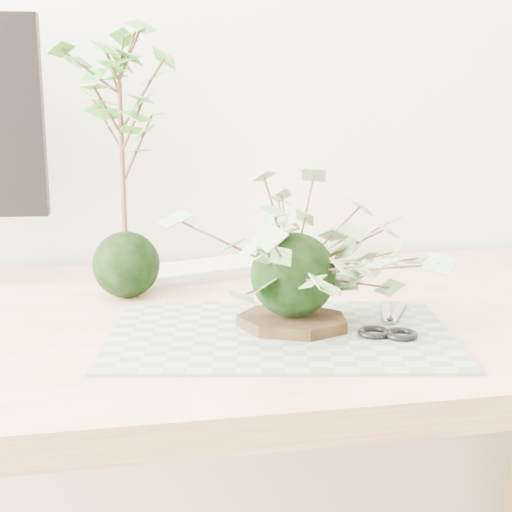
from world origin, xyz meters
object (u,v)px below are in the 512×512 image
Objects in this scene: ivy_kokedama at (294,235)px; keyboard at (229,267)px; desk at (197,372)px; maple_kokedama at (120,99)px.

ivy_kokedama is 0.37m from keyboard.
desk is 0.41m from maple_kokedama.
desk is 3.75× the size of maple_kokedama.
desk is 0.26m from ivy_kokedama.
ivy_kokedama is 0.90× the size of maple_kokedama.
maple_kokedama is (-0.09, 0.11, 0.39)m from desk.
desk is 0.29m from keyboard.
maple_kokedama reaches higher than ivy_kokedama.
maple_kokedama is at bearing -160.58° from keyboard.
keyboard is at bearing 71.30° from desk.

